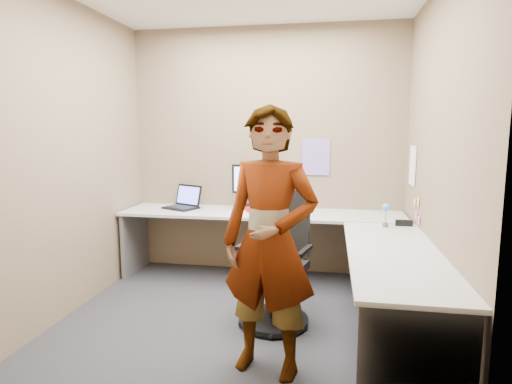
% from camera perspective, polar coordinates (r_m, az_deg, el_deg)
% --- Properties ---
extents(ground, '(3.00, 3.00, 0.00)m').
position_cam_1_polar(ground, '(3.82, -1.81, -16.30)').
color(ground, '#232428').
rests_on(ground, ground).
extents(wall_back, '(3.00, 0.00, 3.00)m').
position_cam_1_polar(wall_back, '(4.76, 1.32, 5.40)').
color(wall_back, brown).
rests_on(wall_back, ground).
extents(wall_right, '(0.00, 2.70, 2.70)m').
position_cam_1_polar(wall_right, '(3.50, 22.96, 3.70)').
color(wall_right, brown).
rests_on(wall_right, ground).
extents(wall_left, '(0.00, 2.70, 2.70)m').
position_cam_1_polar(wall_left, '(4.07, -23.14, 4.24)').
color(wall_left, brown).
rests_on(wall_left, ground).
extents(desk, '(2.98, 2.58, 0.73)m').
position_cam_1_polar(desk, '(3.93, 5.61, -6.53)').
color(desk, '#B2B2B2').
rests_on(desk, ground).
extents(paper_ream, '(0.29, 0.22, 0.06)m').
position_cam_1_polar(paper_ream, '(4.58, -0.38, -2.17)').
color(paper_ream, red).
rests_on(paper_ream, desk).
extents(monitor, '(0.46, 0.14, 0.44)m').
position_cam_1_polar(monitor, '(4.55, -0.34, 1.42)').
color(monitor, black).
rests_on(monitor, paper_ream).
extents(laptop, '(0.44, 0.41, 0.25)m').
position_cam_1_polar(laptop, '(4.80, -9.55, -1.36)').
color(laptop, black).
rests_on(laptop, desk).
extents(trackball_mouse, '(0.12, 0.08, 0.07)m').
position_cam_1_polar(trackball_mouse, '(4.55, -1.92, -2.28)').
color(trackball_mouse, '#B7B7BC').
rests_on(trackball_mouse, desk).
extents(origami, '(0.10, 0.10, 0.06)m').
position_cam_1_polar(origami, '(4.42, -1.77, -2.55)').
color(origami, white).
rests_on(origami, desk).
extents(stapler, '(0.15, 0.04, 0.05)m').
position_cam_1_polar(stapler, '(4.09, 19.12, -3.92)').
color(stapler, black).
rests_on(stapler, desk).
extents(flower, '(0.07, 0.07, 0.22)m').
position_cam_1_polar(flower, '(3.97, 16.93, -2.48)').
color(flower, brown).
rests_on(flower, desk).
extents(calendar_purple, '(0.30, 0.01, 0.40)m').
position_cam_1_polar(calendar_purple, '(4.70, 7.96, 4.68)').
color(calendar_purple, '#846BB7').
rests_on(calendar_purple, wall_back).
extents(calendar_white, '(0.01, 0.28, 0.38)m').
position_cam_1_polar(calendar_white, '(4.38, 20.15, 3.33)').
color(calendar_white, white).
rests_on(calendar_white, wall_right).
extents(sticky_note_a, '(0.01, 0.07, 0.07)m').
position_cam_1_polar(sticky_note_a, '(4.08, 20.80, -1.29)').
color(sticky_note_a, '#F2E059').
rests_on(sticky_note_a, wall_right).
extents(sticky_note_b, '(0.01, 0.07, 0.07)m').
position_cam_1_polar(sticky_note_b, '(4.15, 20.58, -2.95)').
color(sticky_note_b, pink).
rests_on(sticky_note_b, wall_right).
extents(sticky_note_c, '(0.01, 0.07, 0.07)m').
position_cam_1_polar(sticky_note_c, '(4.03, 20.87, -3.55)').
color(sticky_note_c, pink).
rests_on(sticky_note_c, wall_right).
extents(sticky_note_d, '(0.01, 0.07, 0.07)m').
position_cam_1_polar(sticky_note_d, '(4.23, 20.40, -1.36)').
color(sticky_note_d, '#F2E059').
rests_on(sticky_note_d, wall_right).
extents(office_chair, '(0.61, 0.58, 1.08)m').
position_cam_1_polar(office_chair, '(3.59, 2.78, -10.39)').
color(office_chair, black).
rests_on(office_chair, ground).
extents(person, '(0.71, 0.55, 1.75)m').
position_cam_1_polar(person, '(2.76, 1.81, -6.76)').
color(person, '#999399').
rests_on(person, ground).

